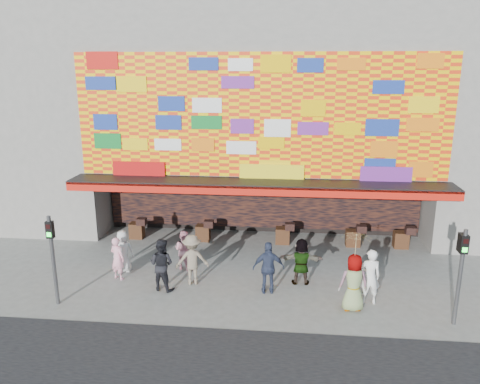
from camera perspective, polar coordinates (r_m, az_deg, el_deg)
The scene contains 15 objects.
ground at distance 16.42m, azimuth 1.41°, elevation -11.97°, with size 90.00×90.00×0.00m, color slate.
shop_building at distance 22.88m, azimuth 3.08°, elevation 9.51°, with size 15.20×9.40×10.00m.
neighbor_left at distance 26.64m, azimuth -26.63°, elevation 10.41°, with size 11.00×8.00×12.00m, color gray.
signal_left at distance 15.98m, azimuth -21.92°, elevation -6.61°, with size 0.22×0.20×3.00m.
signal_right at distance 15.13m, azimuth 25.36°, elevation -8.23°, with size 0.22×0.20×3.00m.
ped_a at distance 18.06m, azimuth -14.07°, elevation -7.03°, with size 0.79×0.51×1.61m, color silver.
ped_b at distance 17.52m, azimuth -14.72°, elevation -7.82°, with size 0.58×0.38×1.59m, color #F8A1B6.
ped_c at distance 16.37m, azimuth -9.55°, elevation -8.70°, with size 0.90×0.70×1.85m, color black.
ped_d at distance 16.65m, azimuth -5.86°, elevation -8.20°, with size 1.17×0.67×1.81m, color #7F715C.
ped_e at distance 15.95m, azimuth 3.50°, elevation -9.21°, with size 1.07×0.45×1.83m, color #2E3751.
ped_f at distance 16.73m, azimuth 7.47°, elevation -8.39°, with size 1.56×0.50×1.68m, color gray.
ped_g at distance 15.30m, azimuth 13.68°, elevation -10.70°, with size 0.91×0.59×1.86m, color gray.
ped_h at distance 15.82m, azimuth 15.54°, elevation -9.92°, with size 0.68×0.45×1.86m, color white.
ped_i at distance 17.90m, azimuth -6.89°, elevation -7.01°, with size 0.74×0.58×1.52m, color pink.
parasol at distance 14.82m, azimuth 13.97°, elevation -6.50°, with size 1.24×1.25×1.82m.
Camera 1 is at (1.07, -14.57, 7.50)m, focal length 35.00 mm.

